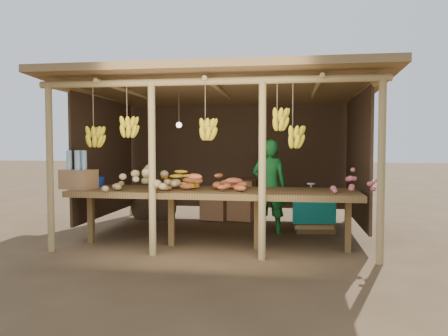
# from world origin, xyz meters

# --- Properties ---
(ground) EXTENTS (60.00, 60.00, 0.00)m
(ground) POSITION_xyz_m (0.00, 0.00, 0.00)
(ground) COLOR brown
(ground) RESTS_ON ground
(stall_structure) EXTENTS (4.70, 3.50, 2.43)m
(stall_structure) POSITION_xyz_m (-0.05, -0.15, 1.90)
(stall_structure) COLOR tan
(stall_structure) RESTS_ON ground
(counter) EXTENTS (3.90, 1.05, 0.80)m
(counter) POSITION_xyz_m (0.00, -0.95, 0.74)
(counter) COLOR brown
(counter) RESTS_ON ground
(potato_heap) EXTENTS (1.17, 0.91, 0.37)m
(potato_heap) POSITION_xyz_m (-0.88, -1.22, 0.98)
(potato_heap) COLOR #967E4D
(potato_heap) RESTS_ON counter
(sweet_potato_heap) EXTENTS (1.23, 0.95, 0.36)m
(sweet_potato_heap) POSITION_xyz_m (-0.13, -1.04, 0.98)
(sweet_potato_heap) COLOR #BA592F
(sweet_potato_heap) RESTS_ON counter
(onion_heap) EXTENTS (0.89, 0.70, 0.35)m
(onion_heap) POSITION_xyz_m (1.90, -1.13, 0.98)
(onion_heap) COLOR #C66069
(onion_heap) RESTS_ON counter
(banana_pile) EXTENTS (0.70, 0.58, 0.35)m
(banana_pile) POSITION_xyz_m (-0.58, -0.75, 0.97)
(banana_pile) COLOR yellow
(banana_pile) RESTS_ON counter
(tomato_basin) EXTENTS (0.44, 0.44, 0.23)m
(tomato_basin) POSITION_xyz_m (-1.89, -0.80, 0.89)
(tomato_basin) COLOR navy
(tomato_basin) RESTS_ON counter
(bottle_box) EXTENTS (0.50, 0.44, 0.54)m
(bottle_box) POSITION_xyz_m (-1.90, -1.11, 1.01)
(bottle_box) COLOR #986944
(bottle_box) RESTS_ON counter
(vendor) EXTENTS (0.57, 0.40, 1.51)m
(vendor) POSITION_xyz_m (0.71, 0.16, 0.75)
(vendor) COLOR #19742D
(vendor) RESTS_ON ground
(tarp_crate) EXTENTS (0.75, 0.67, 0.81)m
(tarp_crate) POSITION_xyz_m (1.42, 0.40, 0.33)
(tarp_crate) COLOR brown
(tarp_crate) RESTS_ON ground
(carton_stack) EXTENTS (1.04, 0.45, 0.75)m
(carton_stack) POSITION_xyz_m (-0.01, 1.19, 0.33)
(carton_stack) COLOR #986944
(carton_stack) RESTS_ON ground
(burlap_sacks) EXTENTS (0.89, 0.46, 0.63)m
(burlap_sacks) POSITION_xyz_m (-1.55, 1.20, 0.27)
(burlap_sacks) COLOR #422F1E
(burlap_sacks) RESTS_ON ground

